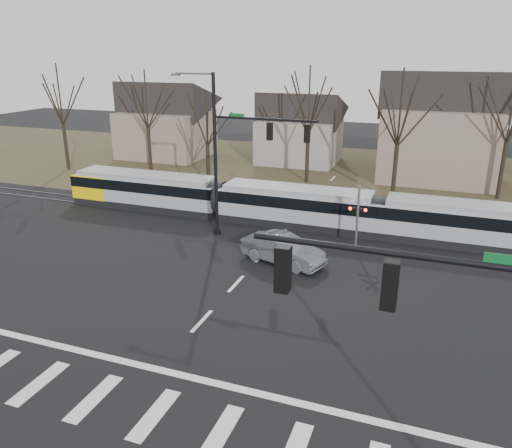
% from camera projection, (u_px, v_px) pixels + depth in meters
% --- Properties ---
extents(ground, '(140.00, 140.00, 0.00)m').
position_uv_depth(ground, '(180.00, 345.00, 20.44)').
color(ground, black).
extents(grass_verge, '(140.00, 28.00, 0.01)m').
position_uv_depth(grass_verge, '(337.00, 174.00, 48.80)').
color(grass_verge, '#38331E').
rests_on(grass_verge, ground).
extents(crosswalk, '(27.00, 2.60, 0.01)m').
position_uv_depth(crosswalk, '(124.00, 406.00, 16.89)').
color(crosswalk, silver).
rests_on(crosswalk, ground).
extents(stop_line, '(28.00, 0.35, 0.01)m').
position_uv_depth(stop_line, '(157.00, 369.00, 18.84)').
color(stop_line, silver).
rests_on(stop_line, ground).
extents(lane_dashes, '(0.18, 30.00, 0.01)m').
position_uv_depth(lane_dashes, '(291.00, 224.00, 34.62)').
color(lane_dashes, silver).
rests_on(lane_dashes, ground).
extents(rail_pair, '(90.00, 1.52, 0.06)m').
position_uv_depth(rail_pair, '(290.00, 225.00, 34.43)').
color(rail_pair, '#59595E').
rests_on(rail_pair, ground).
extents(tram, '(35.11, 2.61, 2.66)m').
position_uv_depth(tram, '(295.00, 205.00, 34.06)').
color(tram, gray).
rests_on(tram, ground).
extents(sedan, '(4.51, 5.87, 1.61)m').
position_uv_depth(sedan, '(283.00, 249.00, 28.08)').
color(sedan, '#54595C').
rests_on(sedan, ground).
extents(signal_pole_near_right, '(6.72, 0.44, 8.00)m').
position_uv_depth(signal_pole_near_right, '(468.00, 375.00, 10.12)').
color(signal_pole_near_right, black).
rests_on(signal_pole_near_right, ground).
extents(signal_pole_far, '(9.28, 0.44, 10.20)m').
position_uv_depth(signal_pole_far, '(239.00, 149.00, 30.43)').
color(signal_pole_far, black).
rests_on(signal_pole_far, ground).
extents(rail_crossing_signal, '(1.08, 0.36, 4.00)m').
position_uv_depth(rail_crossing_signal, '(357.00, 220.00, 29.52)').
color(rail_crossing_signal, '#59595B').
rests_on(rail_crossing_signal, ground).
extents(tree_row, '(59.20, 7.20, 10.00)m').
position_uv_depth(tree_row, '(350.00, 133.00, 41.18)').
color(tree_row, black).
rests_on(tree_row, ground).
extents(house_a, '(9.72, 8.64, 8.60)m').
position_uv_depth(house_a, '(165.00, 116.00, 55.63)').
color(house_a, '#7F6A5C').
rests_on(house_a, ground).
extents(house_b, '(8.64, 7.56, 7.65)m').
position_uv_depth(house_b, '(300.00, 125.00, 52.67)').
color(house_b, gray).
rests_on(house_b, ground).
extents(house_c, '(10.80, 8.64, 10.10)m').
position_uv_depth(house_c, '(441.00, 123.00, 45.02)').
color(house_c, '#7F6A5C').
rests_on(house_c, ground).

